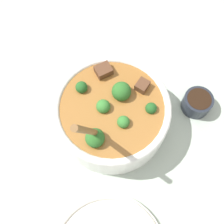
{
  "coord_description": "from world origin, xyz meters",
  "views": [
    {
      "loc": [
        -0.14,
        0.21,
        0.64
      ],
      "look_at": [
        0.0,
        0.0,
        0.06
      ],
      "focal_mm": 45.0,
      "sensor_mm": 36.0,
      "label": 1
    }
  ],
  "objects": [
    {
      "name": "ground_plane",
      "position": [
        0.0,
        0.0,
        0.0
      ],
      "size": [
        4.0,
        4.0,
        0.0
      ],
      "primitive_type": "plane",
      "color": "#ADBCAD"
    },
    {
      "name": "condiment_bowl",
      "position": [
        -0.15,
        -0.15,
        0.02
      ],
      "size": [
        0.07,
        0.07,
        0.04
      ],
      "color": "#232833",
      "rests_on": "ground_plane"
    },
    {
      "name": "stew_bowl",
      "position": [
        0.0,
        0.0,
        0.06
      ],
      "size": [
        0.26,
        0.26,
        0.26
      ],
      "color": "white",
      "rests_on": "ground_plane"
    }
  ]
}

